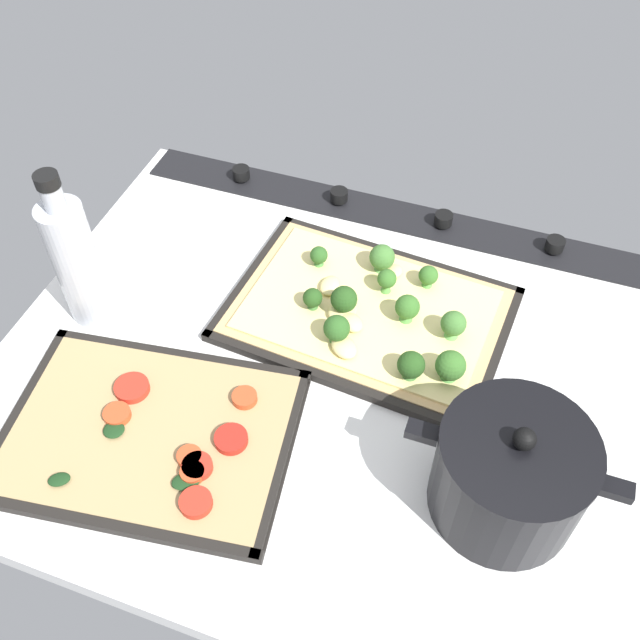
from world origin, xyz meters
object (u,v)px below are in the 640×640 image
(baking_tray_front, at_px, (367,316))
(cooking_pot, at_px, (510,475))
(baking_tray_back, at_px, (150,435))
(veggie_pizza_back, at_px, (153,434))
(broccoli_pizza, at_px, (373,312))
(oil_bottle, at_px, (76,260))

(baking_tray_front, height_order, cooking_pot, cooking_pot)
(baking_tray_back, distance_m, veggie_pizza_back, 0.01)
(broccoli_pizza, xyz_separation_m, baking_tray_back, (0.20, 0.27, -0.02))
(broccoli_pizza, height_order, baking_tray_back, broccoli_pizza)
(baking_tray_front, xyz_separation_m, oil_bottle, (0.36, 0.12, 0.10))
(baking_tray_back, bearing_deg, cooking_pot, -172.18)
(broccoli_pizza, bearing_deg, baking_tray_back, 52.96)
(baking_tray_front, bearing_deg, cooking_pot, 136.02)
(broccoli_pizza, bearing_deg, veggie_pizza_back, 53.83)
(broccoli_pizza, relative_size, cooking_pot, 1.57)
(baking_tray_front, xyz_separation_m, baking_tray_back, (0.19, 0.27, 0.00))
(veggie_pizza_back, height_order, cooking_pot, cooking_pot)
(baking_tray_front, bearing_deg, oil_bottle, 17.80)
(baking_tray_front, distance_m, baking_tray_back, 0.33)
(baking_tray_front, xyz_separation_m, broccoli_pizza, (-0.01, 0.01, 0.02))
(baking_tray_front, relative_size, broccoli_pizza, 1.07)
(veggie_pizza_back, relative_size, oil_bottle, 1.48)
(baking_tray_back, distance_m, cooking_pot, 0.42)
(cooking_pot, bearing_deg, baking_tray_back, 7.82)
(baking_tray_back, height_order, oil_bottle, oil_bottle)
(broccoli_pizza, xyz_separation_m, oil_bottle, (0.37, 0.11, 0.08))
(baking_tray_front, height_order, veggie_pizza_back, veggie_pizza_back)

